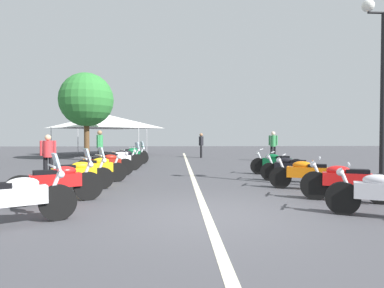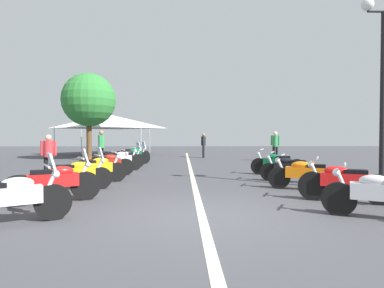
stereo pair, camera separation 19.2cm
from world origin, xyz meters
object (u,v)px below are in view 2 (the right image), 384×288
Objects in this scene: motorcycle_left_row_7 at (131,155)px; traffic_cone_1 at (313,168)px; bystander_2 at (203,143)px; motorcycle_right_row_1 at (344,182)px; event_tent at (108,121)px; motorcycle_left_row_1 at (55,182)px; motorcycle_right_row_2 at (307,174)px; motorcycle_left_row_3 at (95,169)px; motorcycle_left_row_8 at (132,154)px; street_lamp_twin_globe at (383,62)px; motorcycle_right_row_4 at (277,163)px; motorcycle_left_row_5 at (118,160)px; bystander_0 at (275,144)px; motorcycle_right_row_3 at (290,168)px; bystander_1 at (49,153)px; motorcycle_left_row_6 at (125,158)px; traffic_cone_0 at (90,165)px; traffic_cone_2 at (85,165)px; motorcycle_left_row_4 at (106,164)px; motorcycle_left_row_0 at (8,198)px; motorcycle_left_row_2 at (74,174)px; roadside_tree_0 at (89,100)px; bystander_3 at (101,145)px.

traffic_cone_1 is (-5.01, -7.70, -0.18)m from motorcycle_left_row_7.
motorcycle_right_row_1 is at bearing -75.27° from bystander_2.
motorcycle_left_row_1 is at bearing -170.68° from event_tent.
motorcycle_right_row_1 reaches higher than motorcycle_right_row_2.
motorcycle_left_row_8 is (8.32, 0.10, 0.00)m from motorcycle_left_row_3.
street_lamp_twin_globe is at bearing -174.82° from traffic_cone_1.
motorcycle_right_row_4 is (-6.53, -6.52, -0.00)m from motorcycle_left_row_8.
motorcycle_left_row_5 is 1.10× the size of bystander_0.
traffic_cone_1 is at bearing -45.11° from motorcycle_left_row_5.
motorcycle_right_row_3 is at bearing 138.89° from traffic_cone_1.
motorcycle_left_row_6 is at bearing 142.25° from bystander_1.
motorcycle_left_row_1 is at bearing 11.68° from bystander_1.
bystander_1 reaches higher than traffic_cone_0.
traffic_cone_2 is (6.53, 7.81, -0.17)m from motorcycle_right_row_1.
motorcycle_right_row_3 is (-1.72, -6.40, -0.01)m from motorcycle_left_row_4.
traffic_cone_2 is (8.24, 1.19, -0.18)m from motorcycle_left_row_0.
motorcycle_left_row_8 is at bearing -136.31° from bystander_2.
motorcycle_right_row_4 is 1.24× the size of bystander_1.
bystander_0 is at bearing -120.45° from event_tent.
street_lamp_twin_globe reaches higher than event_tent.
motorcycle_left_row_2 is at bearing -12.55° from bystander_0.
motorcycle_left_row_6 is 3.27m from motorcycle_left_row_8.
motorcycle_left_row_7 is at bearing 58.79° from motorcycle_left_row_6.
motorcycle_left_row_0 is 0.98× the size of motorcycle_left_row_5.
motorcycle_left_row_5 is 0.38× the size of street_lamp_twin_globe.
roadside_tree_0 is at bearing -21.47° from motorcycle_right_row_3.
motorcycle_left_row_4 is at bearing -68.53° from bystander_3.
event_tent is (11.78, 3.14, 2.18)m from motorcycle_left_row_5.
bystander_0 is at bearing -0.99° from street_lamp_twin_globe.
motorcycle_left_row_8 is at bearing -156.40° from event_tent.
motorcycle_left_row_3 is 0.37× the size of street_lamp_twin_globe.
bystander_1 is at bearing 96.12° from motorcycle_left_row_2.
bystander_2 reaches higher than motorcycle_left_row_1.
motorcycle_left_row_8 is 1.11× the size of bystander_0.
bystander_3 is at bearing 70.51° from motorcycle_left_row_2.
motorcycle_left_row_7 is at bearing 60.01° from motorcycle_left_row_2.
motorcycle_left_row_7 is at bearing -159.53° from event_tent.
traffic_cone_2 is at bearing 85.96° from motorcycle_left_row_3.
motorcycle_left_row_0 is at bearing -117.95° from motorcycle_left_row_2.
motorcycle_left_row_7 reaches higher than traffic_cone_0.
traffic_cone_2 is at bearing -159.01° from motorcycle_left_row_6.
motorcycle_left_row_2 is 9.84m from motorcycle_left_row_8.
motorcycle_left_row_5 is at bearing -110.66° from bystander_2.
roadside_tree_0 is (12.74, 2.87, 3.23)m from motorcycle_left_row_1.
traffic_cone_0 is (4.81, 7.36, -0.16)m from motorcycle_right_row_2.
event_tent is (15.17, 3.09, 2.19)m from motorcycle_left_row_3.
bystander_0 reaches higher than motorcycle_right_row_1.
bystander_1 is 14.33m from event_tent.
traffic_cone_0 is (6.27, 1.00, -0.18)m from motorcycle_left_row_1.
event_tent is at bearing -29.78° from motorcycle_right_row_4.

